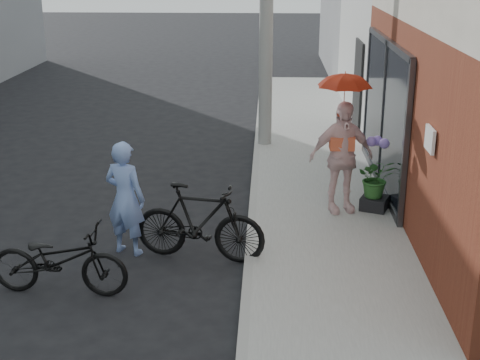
# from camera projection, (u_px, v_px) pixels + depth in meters

# --- Properties ---
(ground) EXTENTS (80.00, 80.00, 0.00)m
(ground) POSITION_uv_depth(u_px,v_px,m) (176.00, 275.00, 8.72)
(ground) COLOR black
(ground) RESTS_ON ground
(sidewalk) EXTENTS (2.20, 24.00, 0.12)m
(sidewalk) POSITION_uv_depth(u_px,v_px,m) (326.00, 216.00, 10.50)
(sidewalk) COLOR #979892
(sidewalk) RESTS_ON ground
(curb) EXTENTS (0.12, 24.00, 0.12)m
(curb) POSITION_uv_depth(u_px,v_px,m) (252.00, 215.00, 10.55)
(curb) COLOR #9E9E99
(curb) RESTS_ON ground
(officer) EXTENTS (0.69, 0.57, 1.62)m
(officer) POSITION_uv_depth(u_px,v_px,m) (125.00, 198.00, 9.12)
(officer) COLOR #7B9ADC
(officer) RESTS_ON ground
(bike_left) EXTENTS (1.74, 0.70, 0.90)m
(bike_left) POSITION_uv_depth(u_px,v_px,m) (59.00, 260.00, 8.11)
(bike_left) COLOR black
(bike_left) RESTS_ON ground
(bike_right) EXTENTS (1.86, 0.83, 1.08)m
(bike_right) POSITION_uv_depth(u_px,v_px,m) (200.00, 222.00, 9.00)
(bike_right) COLOR black
(bike_right) RESTS_ON ground
(kimono_woman) EXTENTS (1.11, 0.70, 1.76)m
(kimono_woman) POSITION_uv_depth(u_px,v_px,m) (341.00, 157.00, 10.30)
(kimono_woman) COLOR #FFD7D5
(kimono_woman) RESTS_ON sidewalk
(parasol) EXTENTS (0.79, 0.79, 0.70)m
(parasol) POSITION_uv_depth(u_px,v_px,m) (345.00, 78.00, 9.90)
(parasol) COLOR #B92F15
(parasol) RESTS_ON kimono_woman
(planter) EXTENTS (0.51, 0.51, 0.21)m
(planter) POSITION_uv_depth(u_px,v_px,m) (374.00, 203.00, 10.59)
(planter) COLOR black
(planter) RESTS_ON sidewalk
(potted_plant) EXTENTS (0.57, 0.50, 0.64)m
(potted_plant) POSITION_uv_depth(u_px,v_px,m) (376.00, 178.00, 10.46)
(potted_plant) COLOR #2C6528
(potted_plant) RESTS_ON planter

